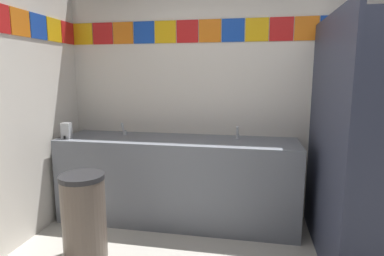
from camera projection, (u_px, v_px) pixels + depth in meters
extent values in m
cube|color=silver|center=(255.00, 98.00, 3.31)|extent=(3.99, 0.08, 2.51)
cube|color=yellow|center=(83.00, 34.00, 3.51)|extent=(0.23, 0.01, 0.23)
cube|color=red|center=(103.00, 34.00, 3.46)|extent=(0.23, 0.01, 0.23)
cube|color=orange|center=(123.00, 33.00, 3.42)|extent=(0.23, 0.01, 0.23)
cube|color=#1947B7|center=(144.00, 33.00, 3.37)|extent=(0.23, 0.01, 0.23)
cube|color=yellow|center=(165.00, 32.00, 3.33)|extent=(0.23, 0.01, 0.23)
cube|color=red|center=(187.00, 31.00, 3.29)|extent=(0.23, 0.01, 0.23)
cube|color=orange|center=(210.00, 31.00, 3.24)|extent=(0.23, 0.01, 0.23)
cube|color=#1947B7|center=(233.00, 30.00, 3.20)|extent=(0.23, 0.01, 0.23)
cube|color=yellow|center=(257.00, 30.00, 3.16)|extent=(0.23, 0.01, 0.23)
cube|color=red|center=(281.00, 29.00, 3.11)|extent=(0.23, 0.01, 0.23)
cube|color=orange|center=(307.00, 28.00, 3.07)|extent=(0.23, 0.01, 0.23)
cube|color=#1947B7|center=(333.00, 28.00, 3.02)|extent=(0.23, 0.01, 0.23)
cube|color=yellow|center=(359.00, 27.00, 2.98)|extent=(0.23, 0.01, 0.23)
cube|color=orange|center=(20.00, 23.00, 2.72)|extent=(0.01, 0.23, 0.23)
cube|color=#1947B7|center=(39.00, 27.00, 2.95)|extent=(0.01, 0.23, 0.23)
cube|color=yellow|center=(54.00, 30.00, 3.19)|extent=(0.01, 0.23, 0.23)
cube|color=red|center=(68.00, 33.00, 3.42)|extent=(0.01, 0.23, 0.23)
cube|color=slate|center=(177.00, 180.00, 3.26)|extent=(2.38, 0.61, 0.86)
cube|color=slate|center=(183.00, 137.00, 3.47)|extent=(2.38, 0.03, 0.08)
cylinder|color=white|center=(120.00, 143.00, 3.28)|extent=(0.34, 0.34, 0.10)
cylinder|color=white|center=(237.00, 148.00, 3.05)|extent=(0.34, 0.34, 0.10)
cylinder|color=silver|center=(125.00, 133.00, 3.40)|extent=(0.04, 0.04, 0.05)
cylinder|color=silver|center=(123.00, 127.00, 3.34)|extent=(0.02, 0.06, 0.09)
cylinder|color=silver|center=(237.00, 137.00, 3.18)|extent=(0.04, 0.04, 0.05)
cylinder|color=silver|center=(237.00, 131.00, 3.12)|extent=(0.02, 0.06, 0.09)
cube|color=#B7BABF|center=(67.00, 131.00, 3.20)|extent=(0.09, 0.07, 0.16)
cylinder|color=black|center=(64.00, 137.00, 3.16)|extent=(0.02, 0.02, 0.03)
cube|color=#33384C|center=(326.00, 139.00, 2.57)|extent=(0.04, 1.33, 1.96)
cylinder|color=silver|center=(354.00, 145.00, 1.92)|extent=(0.02, 0.02, 0.10)
cylinder|color=white|center=(380.00, 222.00, 2.83)|extent=(0.38, 0.38, 0.40)
torus|color=white|center=(383.00, 199.00, 2.79)|extent=(0.39, 0.39, 0.05)
cube|color=white|center=(375.00, 175.00, 2.97)|extent=(0.34, 0.17, 0.34)
cylinder|color=brown|center=(84.00, 219.00, 2.59)|extent=(0.35, 0.35, 0.67)
cylinder|color=#262628|center=(82.00, 177.00, 2.54)|extent=(0.36, 0.36, 0.04)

